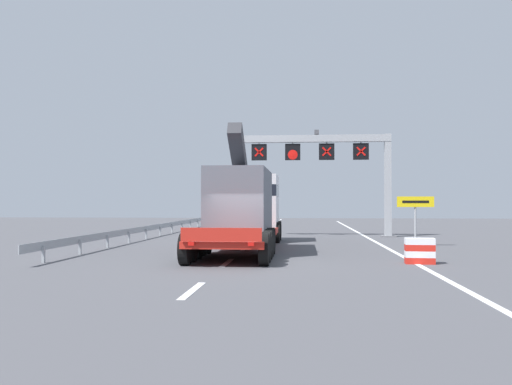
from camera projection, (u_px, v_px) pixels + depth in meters
ground at (239, 263)px, 19.19m from camera, size 112.00×112.00×0.00m
lane_markings at (267, 231)px, 41.01m from camera, size 0.20×58.32×0.01m
edge_line_right at (373, 241)px, 30.63m from camera, size 0.20×63.00×0.01m
overhead_lane_gantry at (331, 155)px, 34.35m from camera, size 10.34×0.90×6.71m
heavy_haul_truck_red at (246, 206)px, 25.91m from camera, size 3.02×14.06×5.30m
exit_sign_yellow at (415, 208)px, 26.66m from camera, size 1.77×0.15×2.44m
crash_barrier_striped at (420, 251)px, 19.09m from camera, size 1.03×0.57×0.90m
guardrail_left at (159, 227)px, 35.33m from camera, size 0.13×35.20×0.76m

